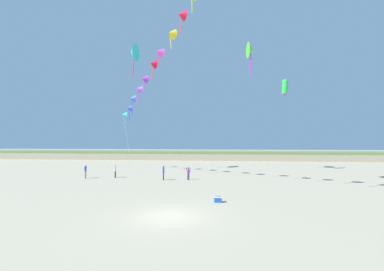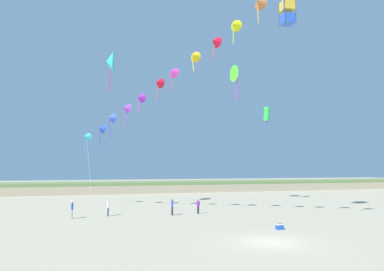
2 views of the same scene
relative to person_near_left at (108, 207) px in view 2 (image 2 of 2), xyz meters
name	(u,v)px [view 2 (image 2 of 2)]	position (x,y,z in m)	size (l,w,h in m)	color
ground_plane	(271,242)	(9.85, -15.31, -0.93)	(240.00, 240.00, 0.00)	tan
dune_ridge	(153,187)	(9.85, 33.38, 0.10)	(120.00, 10.85, 2.06)	tan
person_near_left	(108,207)	(0.00, 0.00, 0.00)	(0.22, 0.56, 1.61)	#282D4C
person_near_right	(198,205)	(9.23, -0.78, -0.05)	(0.53, 0.21, 1.52)	#282D4C
person_mid_center	(72,208)	(-3.38, -0.92, 0.04)	(0.23, 0.59, 1.68)	gray
person_far_left	(172,206)	(6.34, -1.17, 0.04)	(0.23, 0.59, 1.67)	black
kite_banner_string	(184,64)	(6.96, -3.34, 14.32)	(20.43, 26.94, 22.43)	#38BDD0
large_kite_low_lead	(267,114)	(22.53, 8.74, 11.65)	(1.07, 0.93, 2.54)	#2DD646
large_kite_mid_trail	(287,13)	(17.29, -5.98, 19.77)	(1.30, 1.30, 2.41)	blue
large_kite_high_solo	(236,74)	(17.41, 7.76, 17.07)	(1.09, 2.44, 4.82)	#55E62D
large_kite_outer_drift	(110,62)	(0.03, 6.35, 16.89)	(1.17, 2.66, 4.95)	#32D2CE
beach_cooler	(280,227)	(12.77, -11.33, -0.72)	(0.58, 0.41, 0.46)	blue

